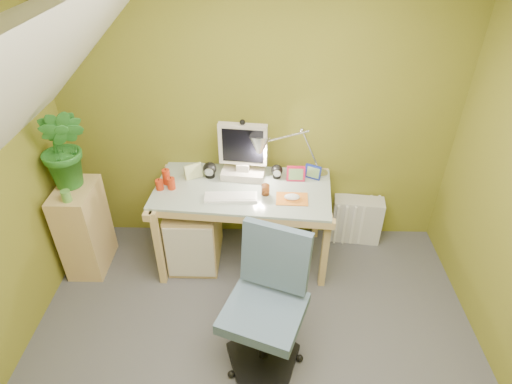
{
  "coord_description": "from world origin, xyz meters",
  "views": [
    {
      "loc": [
        0.06,
        -1.53,
        2.61
      ],
      "look_at": [
        0.0,
        1.0,
        0.85
      ],
      "focal_mm": 30.0,
      "sensor_mm": 36.0,
      "label": 1
    }
  ],
  "objects_px": {
    "potted_plant": "(64,148)",
    "task_chair": "(264,311)",
    "desk": "(243,224)",
    "monitor": "(243,147)",
    "radiator": "(357,220)",
    "desk_lamp": "(301,141)",
    "side_ledge": "(84,228)"
  },
  "relations": [
    {
      "from": "side_ledge",
      "to": "potted_plant",
      "type": "relative_size",
      "value": 1.18
    },
    {
      "from": "side_ledge",
      "to": "potted_plant",
      "type": "xyz_separation_m",
      "value": [
        0.0,
        0.05,
        0.71
      ]
    },
    {
      "from": "desk",
      "to": "monitor",
      "type": "relative_size",
      "value": 2.58
    },
    {
      "from": "desk_lamp",
      "to": "side_ledge",
      "type": "xyz_separation_m",
      "value": [
        -1.74,
        -0.29,
        -0.67
      ]
    },
    {
      "from": "desk_lamp",
      "to": "radiator",
      "type": "distance_m",
      "value": 1.01
    },
    {
      "from": "desk",
      "to": "task_chair",
      "type": "relative_size",
      "value": 1.39
    },
    {
      "from": "potted_plant",
      "to": "radiator",
      "type": "height_order",
      "value": "potted_plant"
    },
    {
      "from": "task_chair",
      "to": "desk",
      "type": "bearing_deg",
      "value": 120.21
    },
    {
      "from": "desk",
      "to": "task_chair",
      "type": "bearing_deg",
      "value": -75.04
    },
    {
      "from": "desk",
      "to": "potted_plant",
      "type": "xyz_separation_m",
      "value": [
        -1.29,
        -0.06,
        0.74
      ]
    },
    {
      "from": "monitor",
      "to": "task_chair",
      "type": "xyz_separation_m",
      "value": [
        0.18,
        -1.18,
        -0.51
      ]
    },
    {
      "from": "task_chair",
      "to": "radiator",
      "type": "bearing_deg",
      "value": 77.22
    },
    {
      "from": "desk_lamp",
      "to": "side_ledge",
      "type": "height_order",
      "value": "desk_lamp"
    },
    {
      "from": "desk_lamp",
      "to": "radiator",
      "type": "height_order",
      "value": "desk_lamp"
    },
    {
      "from": "task_chair",
      "to": "radiator",
      "type": "distance_m",
      "value": 1.55
    },
    {
      "from": "desk",
      "to": "task_chair",
      "type": "height_order",
      "value": "task_chair"
    },
    {
      "from": "monitor",
      "to": "potted_plant",
      "type": "relative_size",
      "value": 0.81
    },
    {
      "from": "desk_lamp",
      "to": "side_ledge",
      "type": "relative_size",
      "value": 0.83
    },
    {
      "from": "monitor",
      "to": "potted_plant",
      "type": "bearing_deg",
      "value": -163.23
    },
    {
      "from": "monitor",
      "to": "desk_lamp",
      "type": "xyz_separation_m",
      "value": [
        0.45,
        0.0,
        0.06
      ]
    },
    {
      "from": "radiator",
      "to": "side_ledge",
      "type": "bearing_deg",
      "value": -163.52
    },
    {
      "from": "desk_lamp",
      "to": "task_chair",
      "type": "relative_size",
      "value": 0.65
    },
    {
      "from": "side_ledge",
      "to": "radiator",
      "type": "bearing_deg",
      "value": 9.51
    },
    {
      "from": "desk",
      "to": "monitor",
      "type": "height_order",
      "value": "monitor"
    },
    {
      "from": "desk",
      "to": "radiator",
      "type": "xyz_separation_m",
      "value": [
        1.01,
        0.28,
        -0.15
      ]
    },
    {
      "from": "side_ledge",
      "to": "task_chair",
      "type": "relative_size",
      "value": 0.79
    },
    {
      "from": "radiator",
      "to": "task_chair",
      "type": "bearing_deg",
      "value": -115.99
    },
    {
      "from": "monitor",
      "to": "task_chair",
      "type": "relative_size",
      "value": 0.54
    },
    {
      "from": "desk_lamp",
      "to": "potted_plant",
      "type": "height_order",
      "value": "potted_plant"
    },
    {
      "from": "side_ledge",
      "to": "task_chair",
      "type": "height_order",
      "value": "task_chair"
    },
    {
      "from": "desk_lamp",
      "to": "side_ledge",
      "type": "distance_m",
      "value": 1.88
    },
    {
      "from": "potted_plant",
      "to": "task_chair",
      "type": "bearing_deg",
      "value": -32.79
    }
  ]
}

